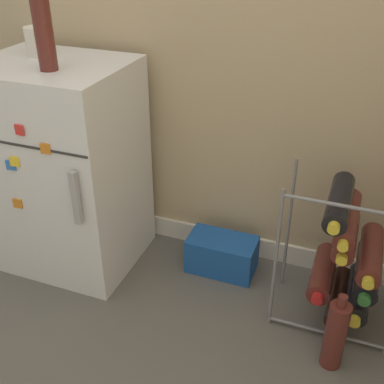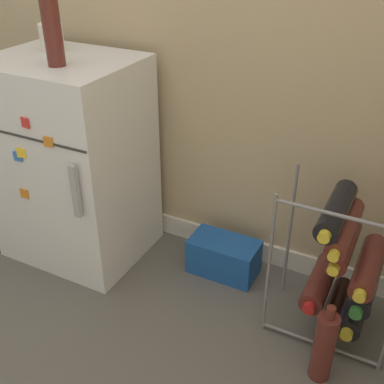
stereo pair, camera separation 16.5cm
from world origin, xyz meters
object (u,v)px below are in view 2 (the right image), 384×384
(soda_box, at_px, (224,256))
(loose_bottle_floor, at_px, (324,346))
(wine_rack, at_px, (346,269))
(fridge_top_bottle, at_px, (52,30))
(mini_fridge, at_px, (73,161))
(fridge_top_cup, at_px, (52,37))

(soda_box, bearing_deg, loose_bottle_floor, -34.64)
(loose_bottle_floor, bearing_deg, soda_box, 145.36)
(wine_rack, xyz_separation_m, fridge_top_bottle, (-1.05, -0.08, 0.68))
(mini_fridge, bearing_deg, fridge_top_cup, 140.12)
(wine_rack, distance_m, fridge_top_bottle, 1.25)
(mini_fridge, distance_m, soda_box, 0.73)
(fridge_top_cup, bearing_deg, mini_fridge, -39.88)
(mini_fridge, distance_m, fridge_top_cup, 0.48)
(mini_fridge, relative_size, fridge_top_bottle, 3.06)
(mini_fridge, xyz_separation_m, wine_rack, (1.11, 0.00, -0.14))
(fridge_top_bottle, bearing_deg, wine_rack, 4.15)
(soda_box, bearing_deg, wine_rack, -13.46)
(fridge_top_cup, xyz_separation_m, fridge_top_bottle, (0.15, -0.15, 0.07))
(soda_box, bearing_deg, fridge_top_bottle, -161.36)
(mini_fridge, relative_size, wine_rack, 1.49)
(loose_bottle_floor, bearing_deg, mini_fridge, 168.90)
(wine_rack, height_order, soda_box, wine_rack)
(wine_rack, relative_size, fridge_top_bottle, 2.05)
(fridge_top_bottle, distance_m, loose_bottle_floor, 1.35)
(wine_rack, distance_m, loose_bottle_floor, 0.26)
(loose_bottle_floor, bearing_deg, wine_rack, 90.32)
(soda_box, relative_size, fridge_top_cup, 2.72)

